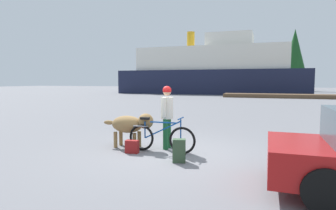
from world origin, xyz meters
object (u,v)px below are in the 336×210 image
(person_cyclist, at_px, (167,111))
(backpack, at_px, (179,151))
(bicycle, at_px, (161,138))
(ferry_boat, at_px, (212,72))
(sailboat_moored, at_px, (217,90))
(handbag_pannier, at_px, (132,147))
(dog, at_px, (131,124))

(person_cyclist, relative_size, backpack, 3.23)
(bicycle, distance_m, ferry_boat, 34.53)
(ferry_boat, bearing_deg, sailboat_moored, -11.64)
(backpack, bearing_deg, sailboat_moored, 98.21)
(backpack, height_order, sailboat_moored, sailboat_moored)
(person_cyclist, bearing_deg, handbag_pannier, -131.62)
(backpack, xyz_separation_m, handbag_pannier, (-1.33, 0.38, -0.10))
(backpack, relative_size, sailboat_moored, 0.07)
(bicycle, bearing_deg, person_cyclist, 87.98)
(sailboat_moored, bearing_deg, dog, -84.29)
(handbag_pannier, relative_size, sailboat_moored, 0.04)
(sailboat_moored, bearing_deg, person_cyclist, -82.66)
(dog, relative_size, sailboat_moored, 0.20)
(person_cyclist, height_order, ferry_boat, ferry_boat)
(bicycle, distance_m, dog, 0.99)
(handbag_pannier, bearing_deg, person_cyclist, 48.38)
(ferry_boat, height_order, sailboat_moored, ferry_boat)
(ferry_boat, xyz_separation_m, sailboat_moored, (0.74, -0.15, -2.65))
(handbag_pannier, distance_m, sailboat_moored, 34.40)
(dog, bearing_deg, ferry_boat, 96.91)
(dog, distance_m, ferry_boat, 34.17)
(person_cyclist, distance_m, dog, 1.04)
(bicycle, relative_size, dog, 1.21)
(person_cyclist, height_order, dog, person_cyclist)
(bicycle, relative_size, person_cyclist, 1.06)
(handbag_pannier, xyz_separation_m, sailboat_moored, (-3.66, 34.20, 0.33))
(dog, distance_m, sailboat_moored, 33.85)
(ferry_boat, bearing_deg, backpack, -80.64)
(backpack, distance_m, ferry_boat, 35.32)
(bicycle, bearing_deg, handbag_pannier, -154.38)
(bicycle, bearing_deg, backpack, -44.84)
(backpack, bearing_deg, dog, 150.85)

